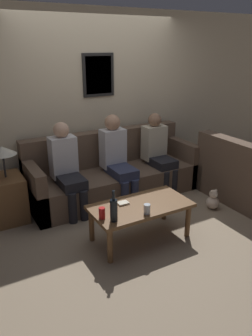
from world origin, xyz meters
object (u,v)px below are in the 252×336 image
couch_main (113,174)px  person_left (67,166)px  drinking_glass (147,209)px  person_right (158,150)px  wine_bottle (114,210)px  coffee_table (140,209)px  teddy_bear (213,200)px  person_middle (117,156)px

couch_main → person_left: (-0.75, -0.16, 0.32)m
drinking_glass → person_right: (1.02, 1.28, 0.13)m
wine_bottle → person_left: bearing=92.2°
drinking_glass → person_right: size_ratio=0.09×
coffee_table → person_right: size_ratio=0.98×
drinking_glass → teddy_bear: (1.30, 0.34, -0.37)m
drinking_glass → couch_main: bearing=77.1°
wine_bottle → person_middle: person_middle is taller
wine_bottle → teddy_bear: bearing=10.3°
person_left → person_middle: 0.74m
couch_main → drinking_glass: couch_main is taller
drinking_glass → teddy_bear: 1.39m
couch_main → person_left: bearing=-168.2°
coffee_table → person_left: size_ratio=0.95×
wine_bottle → drinking_glass: bearing=-5.8°
coffee_table → person_middle: bearing=75.9°
person_middle → teddy_bear: size_ratio=4.33×
couch_main → coffee_table: size_ratio=2.20×
coffee_table → person_middle: size_ratio=0.94×
drinking_glass → teddy_bear: bearing=14.8°
couch_main → person_right: size_ratio=2.15×
couch_main → wine_bottle: size_ratio=7.40×
couch_main → person_right: (0.69, -0.15, 0.31)m
couch_main → teddy_bear: 1.47m
coffee_table → wine_bottle: wine_bottle is taller
couch_main → person_left: size_ratio=2.09×
teddy_bear → person_left: bearing=151.5°
person_left → person_middle: size_ratio=0.98×
couch_main → wine_bottle: couch_main is taller
drinking_glass → person_middle: size_ratio=0.09×
coffee_table → drinking_glass: drinking_glass is taller
person_right → teddy_bear: person_right is taller
coffee_table → teddy_bear: size_ratio=4.05×
couch_main → teddy_bear: bearing=-48.3°
wine_bottle → person_middle: bearing=60.8°
person_middle → wine_bottle: bearing=-119.2°
drinking_glass → person_middle: 1.33m
couch_main → teddy_bear: size_ratio=8.92×
wine_bottle → teddy_bear: (1.67, 0.30, -0.44)m
person_right → drinking_glass: bearing=-128.5°
coffee_table → drinking_glass: (-0.05, -0.21, 0.11)m
wine_bottle → drinking_glass: size_ratio=3.12×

